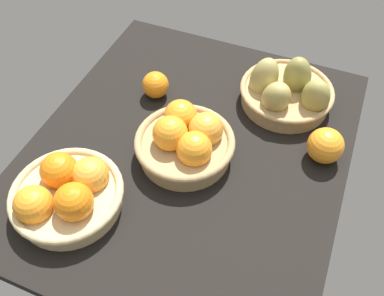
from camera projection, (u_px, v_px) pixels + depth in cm
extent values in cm
cube|color=black|center=(188.00, 153.00, 99.06)|extent=(84.00, 72.00, 3.00)
cylinder|color=tan|center=(69.00, 199.00, 86.59)|extent=(21.71, 21.71, 4.27)
torus|color=tan|center=(66.00, 193.00, 84.94)|extent=(23.45, 23.45, 1.74)
sphere|color=orange|center=(34.00, 205.00, 81.41)|extent=(7.82, 7.82, 7.82)
sphere|color=orange|center=(74.00, 202.00, 80.73)|extent=(7.82, 7.82, 7.82)
sphere|color=orange|center=(59.00, 171.00, 85.59)|extent=(7.82, 7.82, 7.82)
sphere|color=#F49E33|center=(90.00, 175.00, 86.07)|extent=(7.82, 7.82, 7.82)
cylinder|color=tan|center=(184.00, 148.00, 94.99)|extent=(20.91, 20.91, 4.78)
torus|color=tan|center=(184.00, 141.00, 93.14)|extent=(22.69, 22.69, 1.78)
sphere|color=orange|center=(194.00, 149.00, 89.35)|extent=(7.87, 7.87, 7.87)
sphere|color=orange|center=(181.00, 116.00, 96.43)|extent=(7.87, 7.87, 7.87)
sphere|color=orange|center=(170.00, 133.00, 90.92)|extent=(7.87, 7.87, 7.87)
sphere|color=#F49E33|center=(206.00, 130.00, 92.78)|extent=(7.87, 7.87, 7.87)
cylinder|color=tan|center=(286.00, 96.00, 106.12)|extent=(22.19, 22.19, 4.29)
torus|color=tan|center=(287.00, 90.00, 104.46)|extent=(23.59, 23.59, 1.40)
ellipsoid|color=tan|center=(276.00, 98.00, 100.03)|extent=(12.34, 11.38, 12.17)
ellipsoid|color=olive|center=(297.00, 77.00, 103.62)|extent=(11.07, 9.93, 13.52)
ellipsoid|color=tan|center=(264.00, 80.00, 104.00)|extent=(10.98, 11.10, 13.28)
ellipsoid|color=#9E934C|center=(315.00, 98.00, 100.21)|extent=(10.75, 9.25, 12.61)
sphere|color=orange|center=(325.00, 146.00, 93.12)|extent=(8.23, 8.23, 8.23)
sphere|color=orange|center=(155.00, 85.00, 106.85)|extent=(6.91, 6.91, 6.91)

